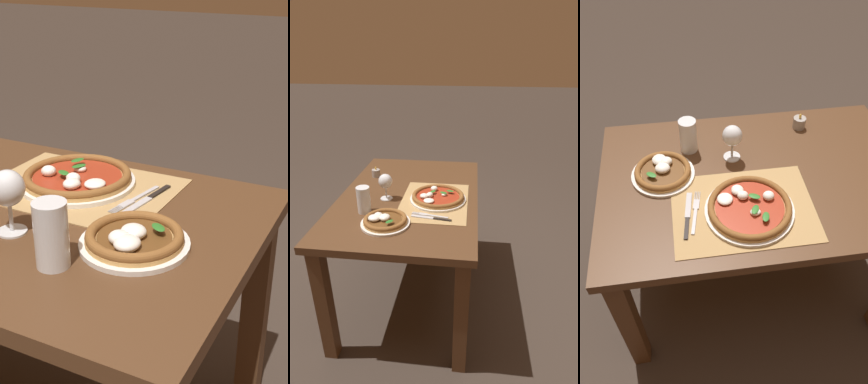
{
  "view_description": "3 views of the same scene",
  "coord_description": "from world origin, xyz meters",
  "views": [
    {
      "loc": [
        -0.85,
        0.97,
        1.33
      ],
      "look_at": [
        -0.28,
        -0.16,
        0.77
      ],
      "focal_mm": 50.0,
      "sensor_mm": 36.0,
      "label": 1
    },
    {
      "loc": [
        -1.73,
        -0.36,
        1.57
      ],
      "look_at": [
        -0.16,
        -0.17,
        0.84
      ],
      "focal_mm": 30.0,
      "sensor_mm": 36.0,
      "label": 2
    },
    {
      "loc": [
        -0.28,
        -1.03,
        1.77
      ],
      "look_at": [
        -0.15,
        -0.14,
        0.82
      ],
      "focal_mm": 35.0,
      "sensor_mm": 36.0,
      "label": 3
    }
  ],
  "objects": [
    {
      "name": "pint_glass",
      "position": [
        -0.25,
        0.2,
        0.81
      ],
      "size": [
        0.07,
        0.07,
        0.15
      ],
      "color": "silver",
      "rests_on": "dining_table"
    },
    {
      "name": "paper_placemat",
      "position": [
        -0.08,
        -0.16,
        0.74
      ],
      "size": [
        0.52,
        0.38,
        0.0
      ],
      "primitive_type": "cube",
      "color": "#A88451",
      "rests_on": "dining_table"
    },
    {
      "name": "pizza_near",
      "position": [
        -0.07,
        -0.18,
        0.76
      ],
      "size": [
        0.32,
        0.32,
        0.05
      ],
      "color": "silver",
      "rests_on": "paper_placemat"
    },
    {
      "name": "pizza_far",
      "position": [
        -0.37,
        0.06,
        0.76
      ],
      "size": [
        0.25,
        0.25,
        0.05
      ],
      "color": "silver",
      "rests_on": "dining_table"
    },
    {
      "name": "knife",
      "position": [
        -0.29,
        -0.17,
        0.75
      ],
      "size": [
        0.05,
        0.22,
        0.01
      ],
      "color": "black",
      "rests_on": "paper_placemat"
    },
    {
      "name": "dining_table",
      "position": [
        0.0,
        0.0,
        0.63
      ],
      "size": [
        1.24,
        0.82,
        0.74
      ],
      "color": "#4C301C",
      "rests_on": "ground"
    },
    {
      "name": "wine_glass",
      "position": [
        -0.08,
        0.12,
        0.85
      ],
      "size": [
        0.08,
        0.08,
        0.16
      ],
      "color": "silver",
      "rests_on": "dining_table"
    },
    {
      "name": "fork",
      "position": [
        -0.26,
        -0.16,
        0.75
      ],
      "size": [
        0.05,
        0.2,
        0.0
      ],
      "color": "#B7B7BC",
      "rests_on": "paper_placemat"
    }
  ]
}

